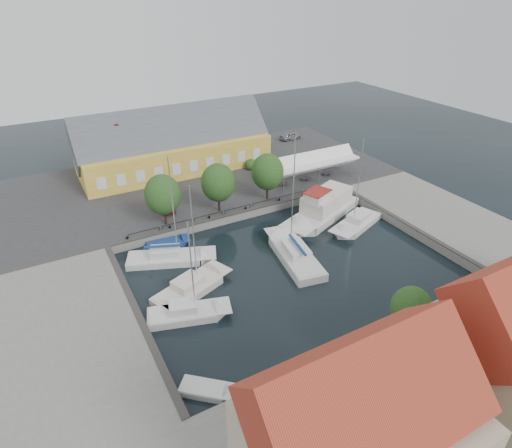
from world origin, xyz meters
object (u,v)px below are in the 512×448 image
(launch_nw, at_px, (168,245))
(west_boat_b, at_px, (191,289))
(car_silver, at_px, (290,136))
(west_boat_a, at_px, (169,259))
(car_red, at_px, (165,203))
(trawler, at_px, (323,209))
(center_sailboat, at_px, (294,256))
(east_boat_a, at_px, (356,224))
(tent_canopy, at_px, (313,162))
(warehouse, at_px, (170,147))
(west_boat_c, at_px, (187,315))
(launch_sw, at_px, (207,391))

(launch_nw, bearing_deg, west_boat_b, -94.12)
(car_silver, distance_m, west_boat_a, 40.76)
(car_red, relative_size, trawler, 0.35)
(center_sailboat, distance_m, east_boat_a, 10.80)
(west_boat_b, height_order, launch_nw, west_boat_b)
(west_boat_a, xyz_separation_m, west_boat_b, (0.18, -5.96, -0.01))
(tent_canopy, relative_size, center_sailboat, 0.97)
(car_red, relative_size, east_boat_a, 0.40)
(tent_canopy, relative_size, launch_nw, 2.75)
(warehouse, xyz_separation_m, trawler, (12.34, -22.43, -3.41))
(center_sailboat, bearing_deg, warehouse, 97.67)
(trawler, height_order, west_boat_c, west_boat_c)
(warehouse, height_order, launch_sw, warehouse)
(warehouse, relative_size, west_boat_a, 2.27)
(warehouse, distance_m, west_boat_c, 33.62)
(center_sailboat, bearing_deg, east_boat_a, 11.88)
(east_boat_a, height_order, west_boat_a, west_boat_a)
(west_boat_b, bearing_deg, west_boat_a, 91.78)
(east_boat_a, bearing_deg, west_boat_b, -174.58)
(trawler, xyz_separation_m, west_boat_a, (-20.56, -0.21, -0.75))
(tent_canopy, xyz_separation_m, west_boat_c, (-26.31, -18.06, -3.42))
(launch_nw, bearing_deg, west_boat_a, -105.11)
(west_boat_a, bearing_deg, launch_sw, -100.11)
(car_red, xyz_separation_m, launch_sw, (-6.21, -27.73, -1.69))
(tent_canopy, height_order, center_sailboat, center_sailboat)
(car_silver, relative_size, west_boat_a, 0.32)
(warehouse, relative_size, west_boat_b, 2.46)
(car_red, height_order, west_boat_a, west_boat_a)
(warehouse, distance_m, car_red, 13.78)
(west_boat_b, xyz_separation_m, launch_nw, (0.65, 9.06, -0.17))
(east_boat_a, relative_size, launch_sw, 2.83)
(launch_sw, bearing_deg, warehouse, 74.23)
(west_boat_b, bearing_deg, car_silver, 44.77)
(warehouse, bearing_deg, car_red, -112.39)
(tent_canopy, relative_size, west_boat_a, 1.12)
(tent_canopy, height_order, launch_sw, tent_canopy)
(launch_nw, bearing_deg, trawler, -8.33)
(east_boat_a, bearing_deg, center_sailboat, -168.12)
(car_red, distance_m, launch_sw, 28.47)
(car_red, distance_m, launch_nw, 7.58)
(west_boat_c, xyz_separation_m, launch_sw, (-1.65, -8.33, -0.17))
(car_silver, bearing_deg, trawler, 152.13)
(east_boat_a, relative_size, launch_nw, 2.35)
(trawler, bearing_deg, west_boat_a, -179.41)
(east_boat_a, xyz_separation_m, west_boat_c, (-24.15, -5.45, -0.00))
(west_boat_b, relative_size, west_boat_c, 1.12)
(west_boat_a, bearing_deg, east_boat_a, -9.58)
(car_red, xyz_separation_m, west_boat_c, (-4.56, -19.41, -1.52))
(west_boat_c, bearing_deg, east_boat_a, 12.71)
(warehouse, relative_size, car_red, 6.03)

